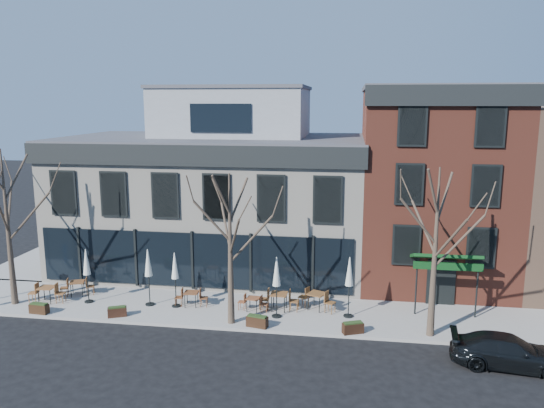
# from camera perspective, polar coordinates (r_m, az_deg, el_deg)

# --- Properties ---
(ground) EXTENTS (120.00, 120.00, 0.00)m
(ground) POSITION_cam_1_polar(r_m,az_deg,el_deg) (29.73, -8.40, -9.45)
(ground) COLOR black
(ground) RESTS_ON ground
(sidewalk_front) EXTENTS (33.50, 4.70, 0.15)m
(sidewalk_front) POSITION_cam_1_polar(r_m,az_deg,el_deg) (27.00, -3.02, -11.33)
(sidewalk_front) COLOR gray
(sidewalk_front) RESTS_ON ground
(sidewalk_side) EXTENTS (4.50, 12.00, 0.15)m
(sidewalk_side) POSITION_cam_1_polar(r_m,az_deg,el_deg) (39.40, -21.70, -4.89)
(sidewalk_side) COLOR gray
(sidewalk_side) RESTS_ON ground
(corner_building) EXTENTS (18.39, 10.39, 11.10)m
(corner_building) POSITION_cam_1_polar(r_m,az_deg,el_deg) (33.21, -5.97, 1.22)
(corner_building) COLOR beige
(corner_building) RESTS_ON ground
(red_brick_building) EXTENTS (8.20, 11.78, 11.18)m
(red_brick_building) POSITION_cam_1_polar(r_m,az_deg,el_deg) (32.27, 16.79, 2.17)
(red_brick_building) COLOR brown
(red_brick_building) RESTS_ON ground
(tree_corner) EXTENTS (3.93, 3.98, 7.92)m
(tree_corner) POSITION_cam_1_polar(r_m,az_deg,el_deg) (29.46, -26.54, -2.08)
(tree_corner) COLOR #382B21
(tree_corner) RESTS_ON sidewalk_front
(tree_mid) EXTENTS (3.50, 3.55, 7.04)m
(tree_mid) POSITION_cam_1_polar(r_m,az_deg,el_deg) (24.21, -4.49, -4.68)
(tree_mid) COLOR #382B21
(tree_mid) RESTS_ON sidewalk_front
(tree_right) EXTENTS (3.72, 3.77, 7.48)m
(tree_right) POSITION_cam_1_polar(r_m,az_deg,el_deg) (23.84, 17.16, -4.83)
(tree_right) COLOR #382B21
(tree_right) RESTS_ON sidewalk_front
(parked_sedan) EXTENTS (4.55, 2.21, 1.27)m
(parked_sedan) POSITION_cam_1_polar(r_m,az_deg,el_deg) (23.54, 24.07, -14.30)
(parked_sedan) COLOR black
(parked_sedan) RESTS_ON ground
(cafe_set_0) EXTENTS (1.93, 0.83, 1.00)m
(cafe_set_0) POSITION_cam_1_polar(r_m,az_deg,el_deg) (29.90, -23.05, -8.76)
(cafe_set_0) COLOR brown
(cafe_set_0) RESTS_ON sidewalk_front
(cafe_set_1) EXTENTS (1.81, 1.02, 0.93)m
(cafe_set_1) POSITION_cam_1_polar(r_m,az_deg,el_deg) (30.33, -20.21, -8.34)
(cafe_set_1) COLOR brown
(cafe_set_1) RESTS_ON sidewalk_front
(cafe_set_2) EXTENTS (1.73, 0.74, 0.90)m
(cafe_set_2) POSITION_cam_1_polar(r_m,az_deg,el_deg) (27.42, -8.68, -9.88)
(cafe_set_2) COLOR brown
(cafe_set_2) RESTS_ON sidewalk_front
(cafe_set_3) EXTENTS (1.59, 0.69, 0.82)m
(cafe_set_3) POSITION_cam_1_polar(r_m,az_deg,el_deg) (26.55, -2.04, -10.55)
(cafe_set_3) COLOR brown
(cafe_set_3) RESTS_ON sidewalk_front
(cafe_set_4) EXTENTS (2.00, 0.81, 1.05)m
(cafe_set_4) POSITION_cam_1_polar(r_m,az_deg,el_deg) (26.59, 0.75, -10.24)
(cafe_set_4) COLOR brown
(cafe_set_4) RESTS_ON sidewalk_front
(cafe_set_5) EXTENTS (2.00, 1.26, 1.04)m
(cafe_set_5) POSITION_cam_1_polar(r_m,az_deg,el_deg) (26.74, 4.83, -10.17)
(cafe_set_5) COLOR brown
(cafe_set_5) RESTS_ON sidewalk_front
(umbrella_0) EXTENTS (0.45, 0.45, 2.82)m
(umbrella_0) POSITION_cam_1_polar(r_m,az_deg,el_deg) (28.70, -19.33, -6.21)
(umbrella_0) COLOR black
(umbrella_0) RESTS_ON sidewalk_front
(umbrella_1) EXTENTS (0.47, 0.47, 2.93)m
(umbrella_1) POSITION_cam_1_polar(r_m,az_deg,el_deg) (27.42, -13.17, -6.49)
(umbrella_1) COLOR black
(umbrella_1) RESTS_ON sidewalk_front
(umbrella_2) EXTENTS (0.45, 0.45, 2.81)m
(umbrella_2) POSITION_cam_1_polar(r_m,az_deg,el_deg) (26.97, -10.40, -6.86)
(umbrella_2) COLOR black
(umbrella_2) RESTS_ON sidewalk_front
(umbrella_3) EXTENTS (0.48, 0.48, 2.98)m
(umbrella_3) POSITION_cam_1_polar(r_m,az_deg,el_deg) (25.26, 0.50, -7.63)
(umbrella_3) COLOR black
(umbrella_3) RESTS_ON sidewalk_front
(umbrella_4) EXTENTS (0.48, 0.48, 2.97)m
(umbrella_4) POSITION_cam_1_polar(r_m,az_deg,el_deg) (25.55, 8.32, -7.55)
(umbrella_4) COLOR black
(umbrella_4) RESTS_ON sidewalk_front
(planter_0) EXTENTS (0.95, 0.44, 0.52)m
(planter_0) POSITION_cam_1_polar(r_m,az_deg,el_deg) (28.66, -23.76, -10.22)
(planter_0) COLOR #321E10
(planter_0) RESTS_ON sidewalk_front
(planter_1) EXTENTS (0.95, 0.69, 0.50)m
(planter_1) POSITION_cam_1_polar(r_m,az_deg,el_deg) (27.00, -16.31, -11.04)
(planter_1) COLOR black
(planter_1) RESTS_ON sidewalk_front
(planter_2) EXTENTS (1.04, 0.59, 0.55)m
(planter_2) POSITION_cam_1_polar(r_m,az_deg,el_deg) (24.85, -1.61, -12.48)
(planter_2) COLOR black
(planter_2) RESTS_ON sidewalk_front
(planter_3) EXTENTS (1.00, 0.69, 0.52)m
(planter_3) POSITION_cam_1_polar(r_m,az_deg,el_deg) (24.49, 8.70, -13.00)
(planter_3) COLOR black
(planter_3) RESTS_ON sidewalk_front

